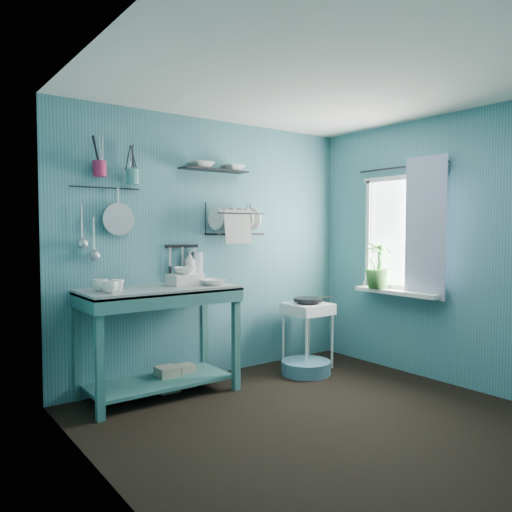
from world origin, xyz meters
TOP-DOWN VIEW (x-y plane):
  - floor at (0.00, 0.00)m, footprint 3.20×3.20m
  - ceiling at (0.00, 0.00)m, footprint 3.20×3.20m
  - wall_back at (0.00, 1.50)m, footprint 3.20×0.00m
  - wall_left at (-1.60, 0.00)m, footprint 0.00×3.00m
  - wall_right at (1.60, 0.00)m, footprint 0.00×3.00m
  - work_counter at (-0.71, 1.23)m, footprint 1.39×0.79m
  - mug_left at (-1.19, 1.07)m, footprint 0.12×0.12m
  - mug_mid at (-1.09, 1.17)m, footprint 0.14×0.14m
  - mug_right at (-1.21, 1.23)m, footprint 0.17×0.17m
  - wash_tub at (-0.46, 1.21)m, footprint 0.28×0.22m
  - tub_bowl at (-0.46, 1.21)m, footprint 0.20×0.19m
  - soap_bottle at (-0.29, 1.43)m, footprint 0.11×0.12m
  - water_bottle at (-0.19, 1.45)m, footprint 0.09×0.09m
  - counter_bowl at (-0.26, 1.08)m, footprint 0.22×0.22m
  - hotplate_stand at (0.92, 1.12)m, footprint 0.44×0.44m
  - frying_pan at (0.92, 1.12)m, footprint 0.30×0.30m
  - knife_strip at (-0.35, 1.47)m, footprint 0.32×0.06m
  - dish_rack at (0.18, 1.37)m, footprint 0.57×0.28m
  - upper_shelf at (-0.04, 1.40)m, footprint 0.71×0.20m
  - shelf_bowl_left at (-0.18, 1.40)m, footprint 0.25×0.25m
  - shelf_bowl_right at (0.18, 1.40)m, footprint 0.24×0.24m
  - utensil_cup_magenta at (-1.14, 1.42)m, footprint 0.11×0.11m
  - utensil_cup_teal at (-0.85, 1.42)m, footprint 0.11×0.11m
  - colander at (-0.97, 1.45)m, footprint 0.28×0.03m
  - ladle_outer at (-1.28, 1.46)m, footprint 0.01×0.01m
  - ladle_inner at (-1.19, 1.46)m, footprint 0.01×0.01m
  - hook_rail at (-1.07, 1.47)m, footprint 0.60×0.01m
  - window_glass at (1.59, 0.45)m, footprint 0.00×1.10m
  - windowsill at (1.50, 0.45)m, footprint 0.16×0.95m
  - curtain at (1.52, 0.15)m, footprint 0.00×1.35m
  - curtain_rod at (1.54, 0.45)m, footprint 0.02×1.05m
  - potted_plant at (1.48, 0.67)m, footprint 0.31×0.31m
  - storage_tin_large at (-0.61, 1.28)m, footprint 0.18×0.18m
  - storage_tin_small at (-0.41, 1.31)m, footprint 0.15×0.15m
  - floor_basin at (0.74, 0.95)m, footprint 0.49×0.49m

SIDE VIEW (x-z plane):
  - floor at x=0.00m, z-range 0.00..0.00m
  - floor_basin at x=0.74m, z-range 0.00..0.13m
  - storage_tin_small at x=-0.41m, z-range 0.00..0.20m
  - storage_tin_large at x=-0.61m, z-range 0.00..0.22m
  - hotplate_stand at x=0.92m, z-range 0.00..0.67m
  - work_counter at x=-0.71m, z-range 0.00..0.94m
  - frying_pan at x=0.92m, z-range 0.69..0.72m
  - windowsill at x=1.50m, z-range 0.79..0.83m
  - counter_bowl at x=-0.26m, z-range 0.94..0.99m
  - mug_mid at x=-1.09m, z-range 0.94..1.03m
  - mug_left at x=-1.19m, z-range 0.94..1.04m
  - mug_right at x=-1.21m, z-range 0.94..1.04m
  - wash_tub at x=-0.46m, z-range 0.94..1.04m
  - tub_bowl at x=-0.46m, z-range 1.04..1.10m
  - potted_plant at x=1.48m, z-range 0.83..1.31m
  - water_bottle at x=-0.19m, z-range 0.94..1.22m
  - soap_bottle at x=-0.29m, z-range 0.94..1.24m
  - wall_back at x=0.00m, z-range -0.35..2.85m
  - wall_left at x=-1.60m, z-range -0.25..2.75m
  - wall_right at x=1.60m, z-range -0.25..2.75m
  - knife_strip at x=-0.35m, z-range 1.26..1.29m
  - ladle_inner at x=-1.19m, z-range 1.24..1.54m
  - window_glass at x=1.59m, z-range 0.85..1.95m
  - curtain at x=1.52m, z-range 0.77..2.12m
  - ladle_outer at x=-1.28m, z-range 1.34..1.64m
  - colander at x=-0.97m, z-range 1.38..1.66m
  - dish_rack at x=0.18m, z-range 1.38..1.70m
  - hook_rail at x=-1.07m, z-range 1.78..1.79m
  - utensil_cup_teal at x=-0.85m, z-range 1.82..1.95m
  - utensil_cup_magenta at x=-1.14m, z-range 1.87..2.00m
  - upper_shelf at x=-0.04m, z-range 1.99..2.01m
  - shelf_bowl_left at x=-0.18m, z-range 2.02..2.07m
  - curtain_rod at x=1.54m, z-range 2.04..2.06m
  - shelf_bowl_right at x=0.18m, z-range 2.05..2.10m
  - ceiling at x=0.00m, z-range 2.50..2.50m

